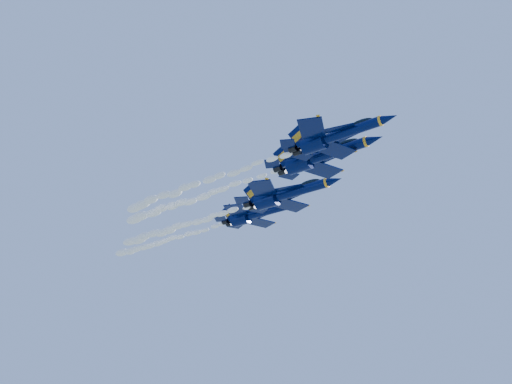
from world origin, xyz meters
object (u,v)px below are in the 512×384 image
Objects in this scene: jet_lead at (334,136)px; jet_second at (320,156)px; jet_fourth at (255,214)px; jet_third at (285,194)px.

jet_second reaches higher than jet_lead.
jet_second is 32.03m from jet_fourth.
jet_lead is 7.54m from jet_second.
jet_lead is 0.88× the size of jet_second.
jet_third is 1.09× the size of jet_fourth.
jet_second is 0.88× the size of jet_third.
jet_fourth reaches higher than jet_lead.
jet_second is (-5.13, 5.42, 1.05)m from jet_lead.
jet_fourth is (-25.40, 19.23, 3.34)m from jet_second.
jet_lead is at bearing -42.77° from jet_third.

